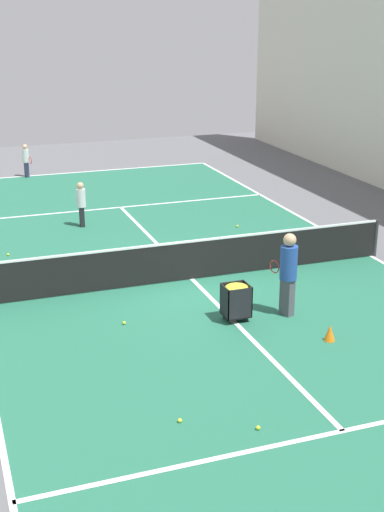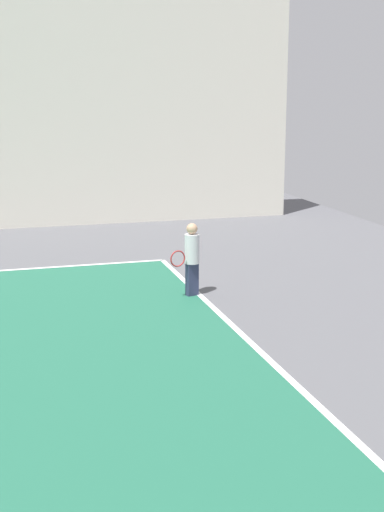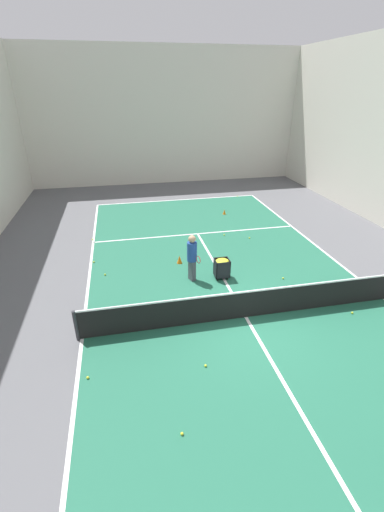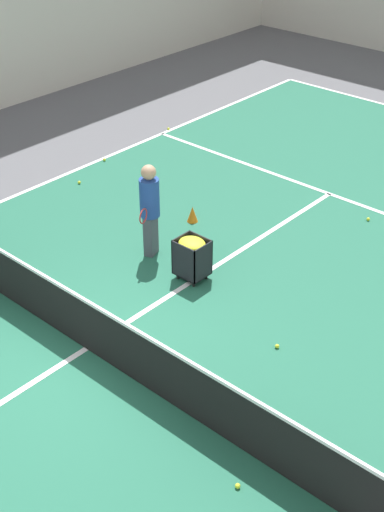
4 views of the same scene
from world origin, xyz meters
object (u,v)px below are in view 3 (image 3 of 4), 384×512
at_px(tennis_net, 247,304).
at_px(training_cone_0, 224,212).
at_px(training_cone_1, 180,259).
at_px(coach_at_net, 192,255).
at_px(ball_cart, 222,265).

height_order(tennis_net, training_cone_0, tennis_net).
bearing_deg(training_cone_1, training_cone_0, 56.57).
xyz_separation_m(training_cone_0, training_cone_1, (-3.50, -5.29, 0.02)).
relative_size(coach_at_net, ball_cart, 2.26).
relative_size(tennis_net, training_cone_0, 36.01).
bearing_deg(training_cone_0, training_cone_1, -123.43).
relative_size(coach_at_net, training_cone_1, 5.44).
height_order(ball_cart, training_cone_0, ball_cart).
bearing_deg(coach_at_net, ball_cart, 65.81).
relative_size(tennis_net, ball_cart, 12.83).
bearing_deg(training_cone_0, tennis_net, -102.65).
bearing_deg(training_cone_0, ball_cart, -107.58).
bearing_deg(training_cone_1, coach_at_net, -80.82).
distance_m(coach_at_net, training_cone_1, 1.66).
distance_m(training_cone_0, training_cone_1, 6.34).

